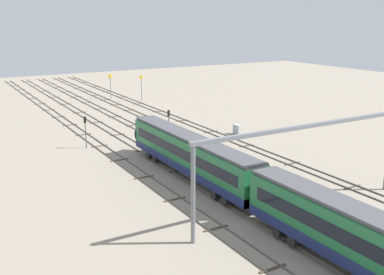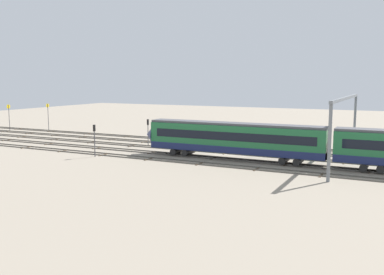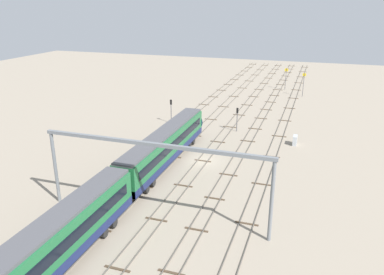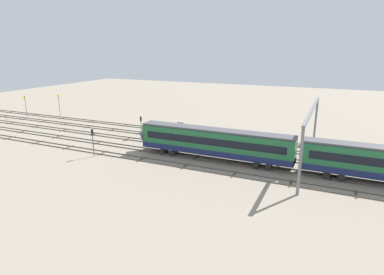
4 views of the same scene
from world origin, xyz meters
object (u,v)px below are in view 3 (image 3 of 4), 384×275
at_px(speed_sign_near_foreground, 304,82).
at_px(speed_sign_mid_trackside, 286,76).
at_px(overhead_gantry, 153,160).
at_px(signal_light_trackside_departure, 237,116).
at_px(relay_cabinet, 295,140).
at_px(signal_light_trackside_approach, 171,108).

height_order(speed_sign_near_foreground, speed_sign_mid_trackside, speed_sign_near_foreground).
height_order(overhead_gantry, signal_light_trackside_departure, overhead_gantry).
xyz_separation_m(overhead_gantry, relay_cabinet, (27.01, -12.02, -5.91)).
relative_size(speed_sign_mid_trackside, signal_light_trackside_departure, 1.30).
bearing_deg(overhead_gantry, relay_cabinet, -23.99).
height_order(speed_sign_near_foreground, signal_light_trackside_approach, speed_sign_near_foreground).
distance_m(overhead_gantry, signal_light_trackside_departure, 30.92).
bearing_deg(overhead_gantry, signal_light_trackside_departure, -3.61).
xyz_separation_m(speed_sign_mid_trackside, relay_cabinet, (-40.46, -5.58, -2.72)).
bearing_deg(relay_cabinet, overhead_gantry, 156.01).
bearing_deg(speed_sign_mid_trackside, relay_cabinet, -172.15).
xyz_separation_m(signal_light_trackside_approach, signal_light_trackside_departure, (-0.82, -12.53, -0.15)).
bearing_deg(overhead_gantry, speed_sign_mid_trackside, -5.46).
height_order(speed_sign_near_foreground, relay_cabinet, speed_sign_near_foreground).
relative_size(signal_light_trackside_departure, relay_cabinet, 2.73).
bearing_deg(speed_sign_mid_trackside, signal_light_trackside_departure, 173.01).
relative_size(signal_light_trackside_approach, relay_cabinet, 2.89).
bearing_deg(speed_sign_mid_trackside, overhead_gantry, 174.54).
bearing_deg(signal_light_trackside_departure, speed_sign_mid_trackside, -6.99).
distance_m(speed_sign_near_foreground, signal_light_trackside_approach, 36.88).
relative_size(overhead_gantry, signal_light_trackside_approach, 5.41).
height_order(speed_sign_mid_trackside, relay_cabinet, speed_sign_mid_trackside).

